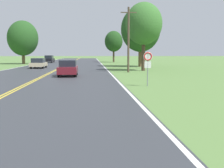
# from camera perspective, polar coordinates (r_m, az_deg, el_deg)

# --- Properties ---
(traffic_sign) EXTENTS (0.60, 0.10, 2.30)m
(traffic_sign) POSITION_cam_1_polar(r_m,az_deg,el_deg) (18.82, 7.30, 4.75)
(traffic_sign) COLOR gray
(traffic_sign) RESTS_ON ground
(utility_pole_midground) EXTENTS (1.80, 0.24, 7.35)m
(utility_pole_midground) POSITION_cam_1_polar(r_m,az_deg,el_deg) (32.30, 3.37, 9.17)
(utility_pole_midground) COLOR brown
(utility_pole_midground) RESTS_ON ground
(tree_behind_sign) EXTENTS (6.04, 6.04, 8.61)m
(tree_behind_sign) POSITION_cam_1_polar(r_m,az_deg,el_deg) (59.30, -17.67, 8.85)
(tree_behind_sign) COLOR brown
(tree_behind_sign) RESTS_ON ground
(tree_mid_treeline) EXTENTS (6.30, 6.30, 9.62)m
(tree_mid_treeline) POSITION_cam_1_polar(r_m,az_deg,el_deg) (45.87, 5.84, 11.01)
(tree_mid_treeline) COLOR brown
(tree_mid_treeline) RESTS_ON ground
(tree_right_cluster) EXTENTS (4.53, 4.53, 8.42)m
(tree_right_cluster) POSITION_cam_1_polar(r_m,az_deg,el_deg) (35.49, 6.47, 12.05)
(tree_right_cluster) COLOR #473828
(tree_right_cluster) RESTS_ON ground
(tree_far_back) EXTENTS (4.24, 4.24, 7.38)m
(tree_far_back) POSITION_cam_1_polar(r_m,az_deg,el_deg) (67.09, 0.34, 8.65)
(tree_far_back) COLOR #473828
(tree_far_back) RESTS_ON ground
(car_maroon_sedan_mid_near) EXTENTS (1.80, 3.94, 1.55)m
(car_maroon_sedan_mid_near) POSITION_cam_1_polar(r_m,az_deg,el_deg) (27.31, -8.94, 3.24)
(car_maroon_sedan_mid_near) COLOR black
(car_maroon_sedan_mid_near) RESTS_ON ground
(car_champagne_sedan_mid_far) EXTENTS (1.90, 4.52, 1.46)m
(car_champagne_sedan_mid_far) POSITION_cam_1_polar(r_m,az_deg,el_deg) (42.45, -14.70, 4.14)
(car_champagne_sedan_mid_far) COLOR black
(car_champagne_sedan_mid_far) RESTS_ON ground
(car_black_sedan_receding) EXTENTS (1.97, 4.75, 1.65)m
(car_black_sedan_receding) POSITION_cam_1_polar(r_m,az_deg,el_deg) (66.94, -12.64, 4.99)
(car_black_sedan_receding) COLOR black
(car_black_sedan_receding) RESTS_ON ground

